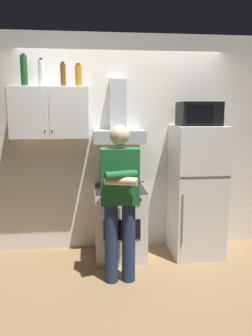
# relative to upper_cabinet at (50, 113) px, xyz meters

# --- Properties ---
(ground_plane) EXTENTS (7.00, 7.00, 0.00)m
(ground_plane) POSITION_rel_upper_cabinet_xyz_m (0.85, -0.37, -1.75)
(ground_plane) COLOR olive
(back_wall_tiled) EXTENTS (4.80, 0.10, 2.70)m
(back_wall_tiled) POSITION_rel_upper_cabinet_xyz_m (0.85, 0.23, -0.40)
(back_wall_tiled) COLOR silver
(back_wall_tiled) RESTS_ON ground_plane
(upper_cabinet) EXTENTS (0.90, 0.37, 0.60)m
(upper_cabinet) POSITION_rel_upper_cabinet_xyz_m (0.00, 0.00, 0.00)
(upper_cabinet) COLOR silver
(stove_oven) EXTENTS (0.60, 0.62, 0.87)m
(stove_oven) POSITION_rel_upper_cabinet_xyz_m (0.80, -0.13, -1.32)
(stove_oven) COLOR white
(stove_oven) RESTS_ON ground_plane
(range_hood) EXTENTS (0.60, 0.44, 0.75)m
(range_hood) POSITION_rel_upper_cabinet_xyz_m (0.80, 0.00, -0.15)
(range_hood) COLOR #B7BABF
(refrigerator) EXTENTS (0.60, 0.62, 1.60)m
(refrigerator) POSITION_rel_upper_cabinet_xyz_m (1.75, -0.12, -0.95)
(refrigerator) COLOR white
(refrigerator) RESTS_ON ground_plane
(microwave) EXTENTS (0.48, 0.37, 0.28)m
(microwave) POSITION_rel_upper_cabinet_xyz_m (1.75, -0.11, -0.01)
(microwave) COLOR black
(microwave) RESTS_ON refrigerator
(person_standing) EXTENTS (0.38, 0.33, 1.64)m
(person_standing) POSITION_rel_upper_cabinet_xyz_m (0.75, -0.73, -0.85)
(person_standing) COLOR navy
(person_standing) RESTS_ON ground_plane
(cooking_pot) EXTENTS (0.29, 0.19, 0.10)m
(cooking_pot) POSITION_rel_upper_cabinet_xyz_m (0.93, -0.24, -0.83)
(cooking_pot) COLOR #B7BABF
(cooking_pot) RESTS_ON stove_oven
(bottle_beer_brown) EXTENTS (0.06, 0.06, 0.27)m
(bottle_beer_brown) POSITION_rel_upper_cabinet_xyz_m (0.17, -0.03, 0.43)
(bottle_beer_brown) COLOR brown
(bottle_beer_brown) RESTS_ON upper_cabinet
(bottle_vodka_clear) EXTENTS (0.07, 0.07, 0.31)m
(bottle_vodka_clear) POSITION_rel_upper_cabinet_xyz_m (-0.08, -0.02, 0.45)
(bottle_vodka_clear) COLOR silver
(bottle_vodka_clear) RESTS_ON upper_cabinet
(bottle_wine_green) EXTENTS (0.08, 0.08, 0.36)m
(bottle_wine_green) POSITION_rel_upper_cabinet_xyz_m (-0.27, 0.00, 0.47)
(bottle_wine_green) COLOR #19471E
(bottle_wine_green) RESTS_ON upper_cabinet
(bottle_liquor_amber) EXTENTS (0.08, 0.08, 0.26)m
(bottle_liquor_amber) POSITION_rel_upper_cabinet_xyz_m (0.34, 0.02, 0.43)
(bottle_liquor_amber) COLOR #B7721E
(bottle_liquor_amber) RESTS_ON upper_cabinet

